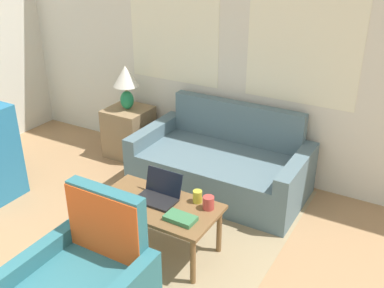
{
  "coord_description": "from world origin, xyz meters",
  "views": [
    {
      "loc": [
        1.81,
        -0.02,
        2.44
      ],
      "look_at": [
        0.05,
        3.04,
        0.75
      ],
      "focal_mm": 42.0,
      "sensor_mm": 36.0,
      "label": 1
    }
  ],
  "objects_px": {
    "couch": "(222,165)",
    "cup_yellow": "(197,196)",
    "snack_bowl": "(115,196)",
    "coffee_table": "(158,209)",
    "table_lamp": "(126,81)",
    "laptop": "(159,193)",
    "cup_navy": "(208,203)",
    "book_red": "(180,218)"
  },
  "relations": [
    {
      "from": "couch",
      "to": "cup_yellow",
      "type": "distance_m",
      "value": 1.06
    },
    {
      "from": "snack_bowl",
      "to": "coffee_table",
      "type": "bearing_deg",
      "value": 18.63
    },
    {
      "from": "couch",
      "to": "coffee_table",
      "type": "distance_m",
      "value": 1.19
    },
    {
      "from": "table_lamp",
      "to": "laptop",
      "type": "bearing_deg",
      "value": -44.66
    },
    {
      "from": "cup_navy",
      "to": "cup_yellow",
      "type": "xyz_separation_m",
      "value": [
        -0.12,
        0.04,
        -0.0
      ]
    },
    {
      "from": "coffee_table",
      "to": "cup_navy",
      "type": "xyz_separation_m",
      "value": [
        0.39,
        0.14,
        0.11
      ]
    },
    {
      "from": "laptop",
      "to": "book_red",
      "type": "distance_m",
      "value": 0.36
    },
    {
      "from": "laptop",
      "to": "book_red",
      "type": "bearing_deg",
      "value": -28.9
    },
    {
      "from": "cup_yellow",
      "to": "snack_bowl",
      "type": "bearing_deg",
      "value": -153.92
    },
    {
      "from": "cup_navy",
      "to": "table_lamp",
      "type": "bearing_deg",
      "value": 145.15
    },
    {
      "from": "couch",
      "to": "snack_bowl",
      "type": "distance_m",
      "value": 1.36
    },
    {
      "from": "cup_yellow",
      "to": "snack_bowl",
      "type": "height_order",
      "value": "cup_yellow"
    },
    {
      "from": "snack_bowl",
      "to": "table_lamp",
      "type": "bearing_deg",
      "value": 123.6
    },
    {
      "from": "cup_navy",
      "to": "coffee_table",
      "type": "bearing_deg",
      "value": -159.82
    },
    {
      "from": "coffee_table",
      "to": "book_red",
      "type": "relative_size",
      "value": 4.17
    },
    {
      "from": "table_lamp",
      "to": "cup_yellow",
      "type": "distance_m",
      "value": 1.96
    },
    {
      "from": "laptop",
      "to": "cup_navy",
      "type": "relative_size",
      "value": 3.09
    },
    {
      "from": "table_lamp",
      "to": "couch",
      "type": "bearing_deg",
      "value": -5.81
    },
    {
      "from": "couch",
      "to": "cup_navy",
      "type": "xyz_separation_m",
      "value": [
        0.38,
        -1.04,
        0.25
      ]
    },
    {
      "from": "couch",
      "to": "cup_navy",
      "type": "distance_m",
      "value": 1.13
    },
    {
      "from": "table_lamp",
      "to": "cup_navy",
      "type": "xyz_separation_m",
      "value": [
        1.68,
        -1.17,
        -0.41
      ]
    },
    {
      "from": "coffee_table",
      "to": "cup_navy",
      "type": "bearing_deg",
      "value": 20.18
    },
    {
      "from": "coffee_table",
      "to": "book_red",
      "type": "distance_m",
      "value": 0.31
    },
    {
      "from": "laptop",
      "to": "snack_bowl",
      "type": "bearing_deg",
      "value": -149.45
    },
    {
      "from": "cup_navy",
      "to": "book_red",
      "type": "relative_size",
      "value": 0.44
    },
    {
      "from": "coffee_table",
      "to": "book_red",
      "type": "height_order",
      "value": "book_red"
    },
    {
      "from": "table_lamp",
      "to": "snack_bowl",
      "type": "relative_size",
      "value": 2.8
    },
    {
      "from": "laptop",
      "to": "snack_bowl",
      "type": "distance_m",
      "value": 0.36
    },
    {
      "from": "snack_bowl",
      "to": "book_red",
      "type": "bearing_deg",
      "value": 1.1
    },
    {
      "from": "couch",
      "to": "book_red",
      "type": "xyz_separation_m",
      "value": [
        0.27,
        -1.28,
        0.21
      ]
    },
    {
      "from": "couch",
      "to": "book_red",
      "type": "distance_m",
      "value": 1.33
    },
    {
      "from": "couch",
      "to": "laptop",
      "type": "xyz_separation_m",
      "value": [
        -0.04,
        -1.11,
        0.25
      ]
    },
    {
      "from": "cup_navy",
      "to": "snack_bowl",
      "type": "height_order",
      "value": "cup_navy"
    },
    {
      "from": "couch",
      "to": "coffee_table",
      "type": "relative_size",
      "value": 1.72
    },
    {
      "from": "table_lamp",
      "to": "snack_bowl",
      "type": "height_order",
      "value": "table_lamp"
    },
    {
      "from": "couch",
      "to": "cup_navy",
      "type": "height_order",
      "value": "couch"
    },
    {
      "from": "book_red",
      "to": "table_lamp",
      "type": "bearing_deg",
      "value": 137.95
    },
    {
      "from": "table_lamp",
      "to": "coffee_table",
      "type": "distance_m",
      "value": 1.91
    },
    {
      "from": "couch",
      "to": "snack_bowl",
      "type": "height_order",
      "value": "couch"
    },
    {
      "from": "cup_yellow",
      "to": "book_red",
      "type": "bearing_deg",
      "value": -87.64
    },
    {
      "from": "couch",
      "to": "laptop",
      "type": "bearing_deg",
      "value": -91.86
    },
    {
      "from": "cup_yellow",
      "to": "couch",
      "type": "bearing_deg",
      "value": 104.75
    }
  ]
}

